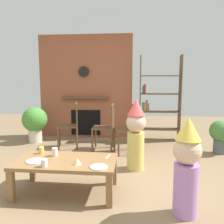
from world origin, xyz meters
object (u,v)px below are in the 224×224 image
Objects in this scene: dining_chair_middle at (108,124)px; dining_chair_right at (131,126)px; bookshelf at (157,102)px; paper_plate_front at (35,161)px; coffee_table at (66,164)px; paper_cup_near_left at (44,163)px; child_in_pink at (136,133)px; dining_chair_left at (72,122)px; paper_plate_rear at (99,167)px; paper_cup_center at (41,150)px; potted_plant_short at (35,121)px; paper_cup_near_right at (55,152)px; child_with_cone_hat at (187,165)px; potted_plant_tall at (220,134)px; birthday_cake_slice at (77,161)px.

dining_chair_middle is 1.00× the size of dining_chair_right.
dining_chair_middle is (-1.01, -0.90, -0.36)m from bookshelf.
dining_chair_right is (1.09, 1.73, 0.10)m from paper_plate_front.
paper_cup_near_left is (-0.17, -0.24, 0.10)m from coffee_table.
dining_chair_left is (-1.27, 1.05, -0.06)m from child_in_pink.
paper_plate_rear is at bearing 23.84° from child_in_pink.
coffee_table is at bearing 80.49° from dining_chair_middle.
paper_cup_center is at bearing 98.90° from paper_plate_front.
paper_cup_near_left is 0.99× the size of paper_cup_center.
paper_cup_near_left reaches higher than coffee_table.
dining_chair_right reaches higher than coffee_table.
paper_cup_near_right is at bearing -60.34° from potted_plant_short.
paper_cup_center is at bearing 158.41° from paper_cup_near_right.
child_in_pink reaches higher than child_with_cone_hat.
paper_plate_front is 1.97m from dining_chair_middle.
paper_plate_rear is at bearing -135.24° from potted_plant_tall.
paper_cup_near_right is at bearing 53.85° from paper_plate_front.
child_in_pink is at bearing -149.44° from potted_plant_tall.
dining_chair_middle is at bearing 179.56° from potted_plant_tall.
dining_chair_middle reaches higher than paper_cup_near_left.
paper_cup_center is 1.81m from child_with_cone_hat.
bookshelf is 2.11× the size of dining_chair_right.
birthday_cake_slice is (0.51, -0.04, 0.03)m from paper_plate_front.
bookshelf is 3.04m from child_with_cone_hat.
coffee_table is at bearing -143.92° from potted_plant_tall.
birthday_cake_slice is 0.09× the size of child_in_pink.
coffee_table is 1.33× the size of dining_chair_left.
birthday_cake_slice is 0.13× the size of potted_plant_short.
paper_cup_center is 1.38m from child_in_pink.
potted_plant_tall is (1.07, 2.11, -0.16)m from child_with_cone_hat.
paper_plate_rear is 2.25m from dining_chair_left.
paper_cup_center is at bearing 151.94° from coffee_table.
coffee_table is 1.33× the size of dining_chair_middle.
birthday_cake_slice is (0.56, -0.34, -0.01)m from paper_cup_center.
paper_plate_front is 0.78m from paper_plate_rear.
paper_cup_near_right is at bearing 83.90° from dining_chair_left.
child_with_cone_hat reaches higher than paper_plate_rear.
child_with_cone_hat is at bearing -9.75° from paper_plate_rear.
paper_plate_front is 1.08× the size of paper_plate_rear.
child_with_cone_hat is at bearing -17.83° from paper_cup_near_right.
bookshelf is 2.11× the size of dining_chair_middle.
paper_cup_near_right is (-1.49, -2.54, -0.41)m from bookshelf.
paper_cup_near_right is 1.77m from dining_chair_right.
paper_cup_near_right is 0.10× the size of child_in_pink.
paper_plate_front is 3.30m from potted_plant_tall.
potted_plant_short is (-2.66, -0.48, -0.41)m from bookshelf.
paper_cup_near_right is at bearing 143.53° from birthday_cake_slice.
paper_cup_center is 0.10× the size of dining_chair_middle.
paper_cup_near_right is at bearing 151.53° from paper_plate_rear.
dining_chair_left is (-0.26, 2.12, 0.06)m from paper_cup_near_left.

